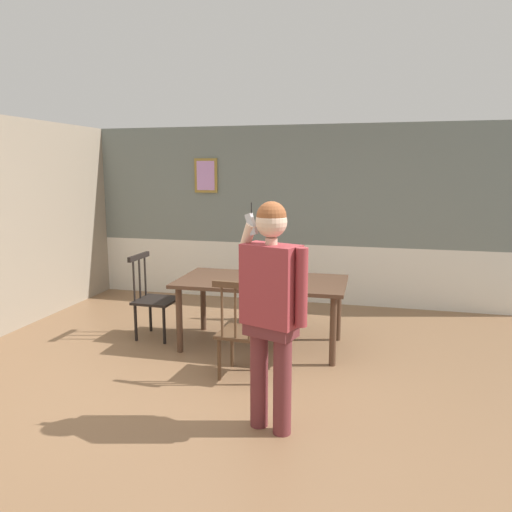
{
  "coord_description": "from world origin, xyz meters",
  "views": [
    {
      "loc": [
        1.19,
        -4.06,
        2.01
      ],
      "look_at": [
        0.18,
        -0.05,
        1.27
      ],
      "focal_mm": 34.54,
      "sensor_mm": 36.0,
      "label": 1
    }
  ],
  "objects": [
    {
      "name": "ground_plane",
      "position": [
        0.0,
        0.0,
        0.0
      ],
      "size": [
        7.19,
        7.19,
        0.0
      ],
      "primitive_type": "plane",
      "color": "#846042"
    },
    {
      "name": "room_back_partition",
      "position": [
        -0.0,
        3.25,
        1.27
      ],
      "size": [
        6.53,
        0.17,
        2.64
      ],
      "color": "slate",
      "rests_on": "ground_plane"
    },
    {
      "name": "dining_table",
      "position": [
        -0.07,
        1.19,
        0.69
      ],
      "size": [
        1.89,
        1.02,
        0.78
      ],
      "rotation": [
        0.0,
        0.0,
        0.02
      ],
      "color": "#4C3323",
      "rests_on": "ground_plane"
    },
    {
      "name": "chair_near_window",
      "position": [
        -0.06,
        0.3,
        0.47
      ],
      "size": [
        0.47,
        0.47,
        0.99
      ],
      "rotation": [
        0.0,
        0.0,
        -0.06
      ],
      "color": "#513823",
      "rests_on": "ground_plane"
    },
    {
      "name": "chair_by_doorway",
      "position": [
        -1.4,
        1.17,
        0.48
      ],
      "size": [
        0.47,
        0.47,
        1.01
      ],
      "rotation": [
        0.0,
        0.0,
        4.69
      ],
      "color": "black",
      "rests_on": "ground_plane"
    },
    {
      "name": "chair_at_table_head",
      "position": [
        -0.09,
        2.07,
        0.47
      ],
      "size": [
        0.43,
        0.43,
        1.0
      ],
      "rotation": [
        0.0,
        0.0,
        3.18
      ],
      "color": "#2D2319",
      "rests_on": "ground_plane"
    },
    {
      "name": "person_figure",
      "position": [
        0.43,
        -0.59,
        1.04
      ],
      "size": [
        0.56,
        0.36,
        1.78
      ],
      "rotation": [
        0.0,
        0.0,
        2.8
      ],
      "color": "brown",
      "rests_on": "ground_plane"
    }
  ]
}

